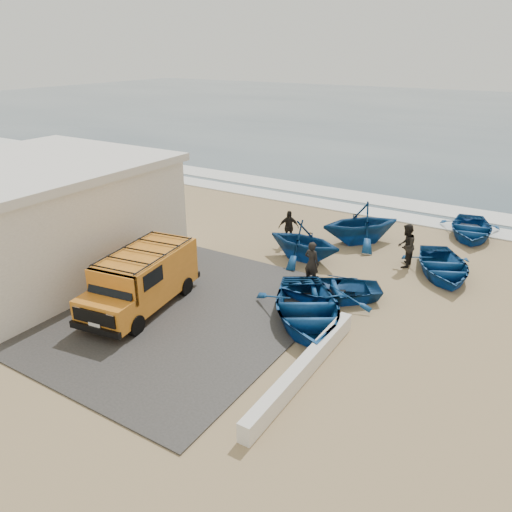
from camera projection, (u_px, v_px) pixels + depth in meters
The scene contains 17 objects.
ground at pixel (219, 291), 18.42m from camera, with size 160.00×160.00×0.00m, color #A2875E.
slab at pixel (141, 298), 17.82m from camera, with size 12.00×10.00×0.05m, color #3C3A37.
ocean at pixel (482, 118), 62.22m from camera, with size 180.00×88.00×0.01m, color #385166.
surf_line at pixel (345, 208), 27.80m from camera, with size 180.00×1.60×0.06m, color white.
surf_wash at pixel (361, 197), 29.75m from camera, with size 180.00×2.20×0.04m, color white.
building at pixel (33, 216), 19.66m from camera, with size 8.40×9.40×4.30m.
parapet at pixel (303, 368), 13.53m from camera, with size 0.35×6.00×0.55m, color silver.
van at pixel (142, 278), 16.90m from camera, with size 2.51×4.94×2.03m.
boat_near_left at pixel (307, 309), 16.20m from camera, with size 3.22×4.51×0.93m, color navy.
boat_near_right at pixel (330, 289), 17.74m from camera, with size 2.54×3.56×0.74m, color navy.
boat_mid_left at pixel (304, 241), 20.76m from camera, with size 2.81×3.25×1.71m, color navy.
boat_mid_right at pixel (443, 266), 19.50m from camera, with size 2.77×3.88×0.80m, color navy.
boat_far_left at pixel (361, 223), 22.58m from camera, with size 3.14×3.64×1.92m, color navy.
boat_far_right at pixel (471, 229), 23.48m from camera, with size 2.79×3.91×0.81m, color navy.
fisherman_front at pixel (312, 263), 18.66m from camera, with size 0.62×0.41×1.70m, color black.
fisherman_middle at pixel (406, 246), 20.13m from camera, with size 0.88×0.69×1.81m, color black.
fisherman_back at pixel (289, 227), 22.50m from camera, with size 0.92×0.38×1.57m, color black.
Camera 1 is at (9.86, -13.26, 8.36)m, focal length 35.00 mm.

